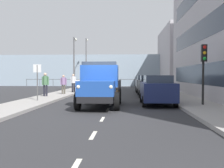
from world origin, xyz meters
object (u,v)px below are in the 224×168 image
(traffic_light_near, at_px, (204,61))
(street_sign, at_px, (37,76))
(truck_vintage_blue, at_px, (100,85))
(car_white_oppositeside_0, at_px, (90,84))
(car_black_kerbside_1, at_px, (149,86))
(car_navy_kerbside_near, at_px, (157,89))
(lamp_post_promenade, at_px, (74,58))
(car_grey_kerbside_2, at_px, (145,84))
(pedestrian_couple_b, at_px, (45,82))
(pedestrian_strolling, at_px, (64,83))
(lamp_post_far, at_px, (86,58))
(pedestrian_with_bag, at_px, (73,81))

(traffic_light_near, bearing_deg, street_sign, -11.31)
(truck_vintage_blue, relative_size, car_white_oppositeside_0, 1.41)
(car_black_kerbside_1, height_order, street_sign, street_sign)
(car_navy_kerbside_near, distance_m, traffic_light_near, 3.06)
(car_white_oppositeside_0, xyz_separation_m, lamp_post_promenade, (2.01, -2.69, 2.67))
(truck_vintage_blue, distance_m, car_grey_kerbside_2, 13.40)
(car_grey_kerbside_2, relative_size, lamp_post_promenade, 0.70)
(car_navy_kerbside_near, bearing_deg, car_white_oppositeside_0, -62.44)
(car_black_kerbside_1, bearing_deg, pedestrian_couple_b, 14.19)
(car_navy_kerbside_near, height_order, traffic_light_near, traffic_light_near)
(car_black_kerbside_1, relative_size, lamp_post_promenade, 0.81)
(car_navy_kerbside_near, relative_size, pedestrian_strolling, 2.75)
(car_navy_kerbside_near, distance_m, pedestrian_strolling, 9.82)
(lamp_post_promenade, relative_size, lamp_post_far, 0.81)
(lamp_post_promenade, xyz_separation_m, lamp_post_far, (0.30, -10.53, 0.69))
(truck_vintage_blue, height_order, pedestrian_with_bag, truck_vintage_blue)
(car_white_oppositeside_0, relative_size, lamp_post_far, 0.58)
(truck_vintage_blue, relative_size, street_sign, 2.51)
(pedestrian_with_bag, height_order, lamp_post_promenade, lamp_post_promenade)
(lamp_post_promenade, height_order, lamp_post_far, lamp_post_far)
(lamp_post_promenade, bearing_deg, lamp_post_far, -88.39)
(pedestrian_strolling, height_order, street_sign, street_sign)
(pedestrian_with_bag, distance_m, lamp_post_far, 14.29)
(traffic_light_near, xyz_separation_m, lamp_post_promenade, (9.74, -14.28, 1.09))
(car_black_kerbside_1, relative_size, pedestrian_strolling, 2.85)
(pedestrian_couple_b, bearing_deg, car_navy_kerbside_near, 152.08)
(car_black_kerbside_1, xyz_separation_m, car_white_oppositeside_0, (5.41, -4.20, -0.00))
(car_white_oppositeside_0, distance_m, lamp_post_far, 13.83)
(car_black_kerbside_1, bearing_deg, car_white_oppositeside_0, -37.80)
(car_navy_kerbside_near, bearing_deg, car_grey_kerbside_2, -90.00)
(street_sign, bearing_deg, traffic_light_near, 168.69)
(street_sign, bearing_deg, pedestrian_strolling, -92.05)
(car_black_kerbside_1, height_order, pedestrian_with_bag, pedestrian_with_bag)
(car_navy_kerbside_near, relative_size, pedestrian_with_bag, 2.58)
(truck_vintage_blue, bearing_deg, car_grey_kerbside_2, -103.83)
(pedestrian_strolling, bearing_deg, street_sign, 87.95)
(traffic_light_near, height_order, lamp_post_far, lamp_post_far)
(truck_vintage_blue, relative_size, lamp_post_far, 0.81)
(pedestrian_strolling, bearing_deg, truck_vintage_blue, 115.48)
(car_white_oppositeside_0, bearing_deg, pedestrian_couple_b, 68.21)
(car_black_kerbside_1, bearing_deg, lamp_post_far, -66.10)
(car_grey_kerbside_2, bearing_deg, traffic_light_near, 100.29)
(street_sign, bearing_deg, car_grey_kerbside_2, -124.08)
(car_navy_kerbside_near, height_order, lamp_post_promenade, lamp_post_promenade)
(pedestrian_couple_b, distance_m, lamp_post_promenade, 9.20)
(car_black_kerbside_1, distance_m, traffic_light_near, 7.91)
(car_white_oppositeside_0, height_order, lamp_post_promenade, lamp_post_promenade)
(truck_vintage_blue, distance_m, pedestrian_with_bag, 11.71)
(pedestrian_with_bag, height_order, street_sign, street_sign)
(pedestrian_couple_b, relative_size, traffic_light_near, 0.55)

